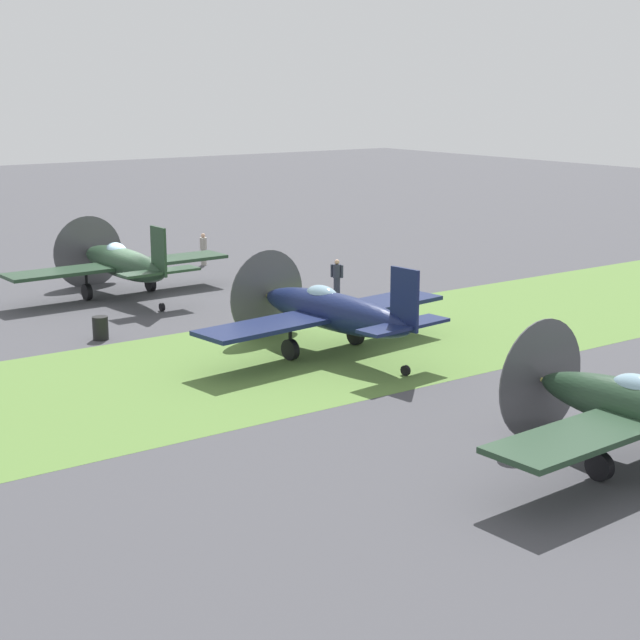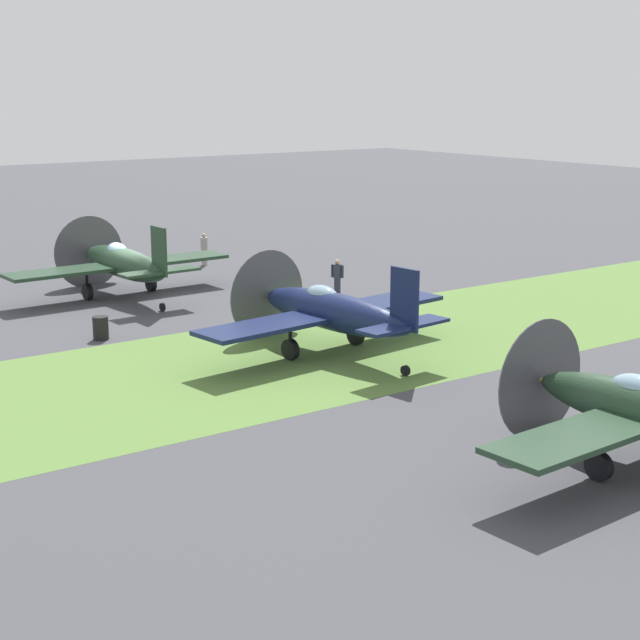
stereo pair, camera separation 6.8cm
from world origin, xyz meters
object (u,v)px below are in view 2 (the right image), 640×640
(fuel_drum, at_px, (101,328))
(ground_crew_mechanic, at_px, (337,277))
(ground_crew_chief, at_px, (204,248))
(airplane_wingman, at_px, (331,311))
(airplane_lead, at_px, (122,263))
(runway_marker_cone, at_px, (370,305))

(fuel_drum, bearing_deg, ground_crew_mechanic, 5.32)
(ground_crew_chief, height_order, fuel_drum, ground_crew_chief)
(ground_crew_mechanic, height_order, fuel_drum, ground_crew_mechanic)
(airplane_wingman, xyz_separation_m, fuel_drum, (-5.90, 6.84, -1.14))
(airplane_lead, height_order, runway_marker_cone, airplane_lead)
(runway_marker_cone, bearing_deg, ground_crew_mechanic, 80.35)
(ground_crew_chief, height_order, ground_crew_mechanic, same)
(airplane_lead, bearing_deg, runway_marker_cone, -50.83)
(airplane_lead, bearing_deg, ground_crew_mechanic, -36.60)
(airplane_lead, relative_size, airplane_wingman, 0.99)
(airplane_wingman, distance_m, ground_crew_chief, 19.51)
(airplane_lead, xyz_separation_m, fuel_drum, (-4.07, -6.78, -1.14))
(airplane_lead, distance_m, runway_marker_cone, 11.60)
(airplane_wingman, bearing_deg, ground_crew_chief, 68.13)
(airplane_wingman, height_order, fuel_drum, airplane_wingman)
(ground_crew_mechanic, distance_m, fuel_drum, 12.15)
(runway_marker_cone, bearing_deg, airplane_wingman, -139.34)
(airplane_lead, height_order, ground_crew_chief, airplane_lead)
(runway_marker_cone, bearing_deg, fuel_drum, 170.34)
(airplane_lead, height_order, ground_crew_mechanic, airplane_lead)
(ground_crew_chief, xyz_separation_m, runway_marker_cone, (0.39, -13.90, -0.69))
(ground_crew_chief, relative_size, ground_crew_mechanic, 1.00)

